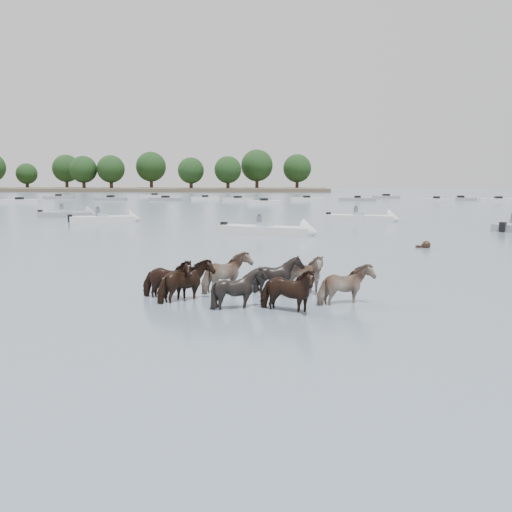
{
  "coord_description": "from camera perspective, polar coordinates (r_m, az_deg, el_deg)",
  "views": [
    {
      "loc": [
        -1.06,
        -15.13,
        3.33
      ],
      "look_at": [
        -2.02,
        1.32,
        1.1
      ],
      "focal_mm": 39.52,
      "sensor_mm": 36.0,
      "label": 1
    }
  ],
  "objects": [
    {
      "name": "motorboat_a",
      "position": [
        46.47,
        -14.28,
        3.64
      ],
      "size": [
        5.66,
        3.23,
        1.92
      ],
      "rotation": [
        0.0,
        0.0,
        0.32
      ],
      "color": "silver",
      "rests_on": "ground"
    },
    {
      "name": "pony_herd",
      "position": [
        15.78,
        -0.36,
        -2.77
      ],
      "size": [
        6.69,
        3.98,
        1.4
      ],
      "color": "black",
      "rests_on": "ground"
    },
    {
      "name": "ground",
      "position": [
        15.52,
        7.19,
        -4.74
      ],
      "size": [
        400.0,
        400.0,
        0.0
      ],
      "primitive_type": "plane",
      "color": "slate",
      "rests_on": "ground"
    },
    {
      "name": "motorboat_c",
      "position": [
        46.93,
        11.48,
        3.76
      ],
      "size": [
        6.07,
        3.49,
        1.92
      ],
      "rotation": [
        0.0,
        0.0,
        -0.34
      ],
      "color": "silver",
      "rests_on": "ground"
    },
    {
      "name": "motorboat_f",
      "position": [
        53.48,
        -17.89,
        4.01
      ],
      "size": [
        5.4,
        1.78,
        1.92
      ],
      "rotation": [
        0.0,
        0.0,
        0.03
      ],
      "color": "gray",
      "rests_on": "ground"
    },
    {
      "name": "motorboat_b",
      "position": [
        34.83,
        2.22,
        2.58
      ],
      "size": [
        6.48,
        3.78,
        1.92
      ],
      "rotation": [
        0.0,
        0.0,
        -0.37
      ],
      "color": "silver",
      "rests_on": "ground"
    },
    {
      "name": "distant_flotilla",
      "position": [
        90.82,
        4.15,
        5.75
      ],
      "size": [
        106.34,
        29.78,
        0.93
      ],
      "color": "silver",
      "rests_on": "ground"
    },
    {
      "name": "shoreline",
      "position": [
        178.96,
        -19.44,
        6.37
      ],
      "size": [
        160.0,
        30.0,
        1.0
      ],
      "primitive_type": "cube",
      "color": "#4C4233",
      "rests_on": "ground"
    },
    {
      "name": "swimming_pony",
      "position": [
        29.14,
        16.74,
        1.02
      ],
      "size": [
        0.72,
        0.44,
        0.44
      ],
      "color": "black",
      "rests_on": "ground"
    },
    {
      "name": "treeline",
      "position": [
        179.53,
        -19.53,
        8.4
      ],
      "size": [
        147.03,
        22.72,
        12.5
      ],
      "color": "#382619",
      "rests_on": "ground"
    }
  ]
}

